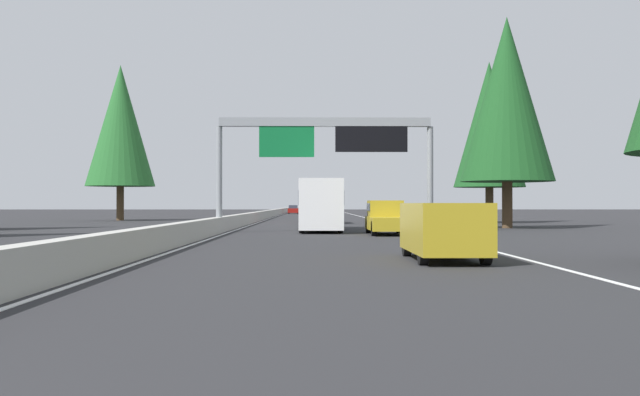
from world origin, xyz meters
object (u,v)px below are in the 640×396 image
(minivan_far_left, at_px, (443,228))
(sedan_far_right, at_px, (313,212))
(pickup_near_right, at_px, (386,218))
(conifer_left_mid, at_px, (120,126))
(box_truck_mid_left, at_px, (314,205))
(conifer_right_near, at_px, (507,99))
(sedan_mid_right, at_px, (314,211))
(conifer_right_mid, at_px, (489,125))
(sign_gantry_overhead, at_px, (328,141))
(sedan_near_center, at_px, (293,210))
(bus_mid_center, at_px, (320,203))

(minivan_far_left, height_order, sedan_far_right, minivan_far_left)
(pickup_near_right, relative_size, conifer_left_mid, 0.35)
(pickup_near_right, relative_size, box_truck_mid_left, 0.66)
(minivan_far_left, height_order, conifer_right_near, conifer_right_near)
(minivan_far_left, xyz_separation_m, sedan_far_right, (64.34, 3.83, -0.27))
(sedan_mid_right, bearing_deg, conifer_right_near, -164.10)
(conifer_right_mid, bearing_deg, conifer_right_near, 170.89)
(sign_gantry_overhead, distance_m, sedan_far_right, 43.79)
(sedan_near_center, relative_size, conifer_right_near, 0.30)
(sedan_mid_right, relative_size, conifer_right_near, 0.30)
(sedan_near_center, distance_m, conifer_right_near, 78.65)
(minivan_far_left, xyz_separation_m, conifer_right_near, (28.52, -9.60, 7.96))
(box_truck_mid_left, distance_m, conifer_right_near, 20.09)
(sign_gantry_overhead, height_order, pickup_near_right, sign_gantry_overhead)
(box_truck_mid_left, height_order, sedan_mid_right, box_truck_mid_left)
(box_truck_mid_left, distance_m, conifer_left_mid, 23.67)
(box_truck_mid_left, relative_size, bus_mid_center, 0.74)
(conifer_left_mid, bearing_deg, bus_mid_center, -144.57)
(sedan_mid_right, height_order, bus_mid_center, bus_mid_center)
(pickup_near_right, bearing_deg, minivan_far_left, 179.37)
(box_truck_mid_left, height_order, bus_mid_center, bus_mid_center)
(pickup_near_right, height_order, box_truck_mid_left, box_truck_mid_left)
(minivan_far_left, distance_m, pickup_near_right, 18.50)
(minivan_far_left, bearing_deg, box_truck_mid_left, 5.15)
(sedan_near_center, height_order, conifer_right_mid, conifer_right_mid)
(pickup_near_right, xyz_separation_m, conifer_right_near, (10.03, -9.40, 8.00))
(pickup_near_right, xyz_separation_m, conifer_left_mid, (33.71, 23.57, 8.69))
(sedan_near_center, bearing_deg, bus_mid_center, -177.28)
(minivan_far_left, relative_size, conifer_right_mid, 0.35)
(sedan_near_center, height_order, bus_mid_center, bus_mid_center)
(conifer_right_near, height_order, conifer_left_mid, conifer_left_mid)
(minivan_far_left, relative_size, conifer_right_near, 0.34)
(box_truck_mid_left, bearing_deg, sedan_near_center, 3.14)
(box_truck_mid_left, xyz_separation_m, conifer_right_near, (-13.11, -13.35, 7.30))
(sign_gantry_overhead, relative_size, conifer_left_mid, 0.80)
(minivan_far_left, bearing_deg, bus_mid_center, 7.98)
(sedan_mid_right, bearing_deg, pickup_near_right, -176.10)
(pickup_near_right, relative_size, bus_mid_center, 0.49)
(conifer_right_mid, bearing_deg, box_truck_mid_left, 95.09)
(sedan_mid_right, height_order, conifer_left_mid, conifer_left_mid)
(conifer_right_near, bearing_deg, conifer_left_mid, 54.31)
(minivan_far_left, bearing_deg, sedan_far_right, 3.40)
(minivan_far_left, height_order, sedan_near_center, minivan_far_left)
(box_truck_mid_left, xyz_separation_m, sedan_far_right, (22.70, 0.08, -0.93))
(minivan_far_left, bearing_deg, sedan_near_center, 3.93)
(box_truck_mid_left, relative_size, conifer_left_mid, 0.54)
(sedan_mid_right, distance_m, bus_mid_center, 50.98)
(bus_mid_center, bearing_deg, sedan_far_right, 0.64)
(conifer_left_mid, bearing_deg, minivan_far_left, -155.89)
(box_truck_mid_left, bearing_deg, minivan_far_left, -174.85)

